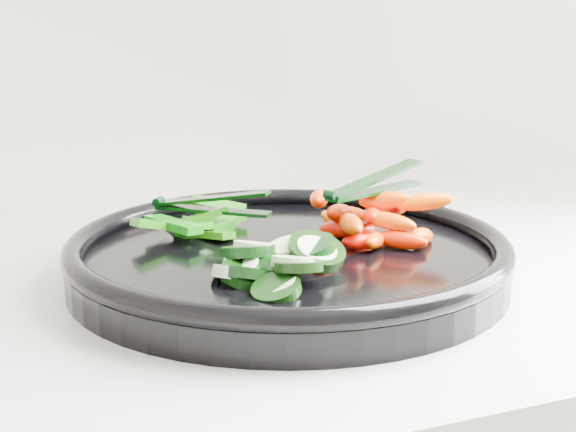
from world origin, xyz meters
name	(u,v)px	position (x,y,z in m)	size (l,w,h in m)	color
veggie_tray	(288,255)	(-0.57, 1.66, 0.95)	(0.38, 0.38, 0.04)	black
cucumber_pile	(266,265)	(-0.61, 1.60, 0.96)	(0.13, 0.12, 0.04)	black
carrot_pile	(370,218)	(-0.49, 1.66, 0.97)	(0.13, 0.15, 0.05)	#FD1400
pepper_pile	(199,224)	(-0.63, 1.74, 0.96)	(0.12, 0.11, 0.03)	#11730A
tong_carrot	(372,185)	(-0.49, 1.66, 1.00)	(0.11, 0.05, 0.02)	black
tong_pepper	(209,204)	(-0.62, 1.74, 0.98)	(0.10, 0.08, 0.02)	black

